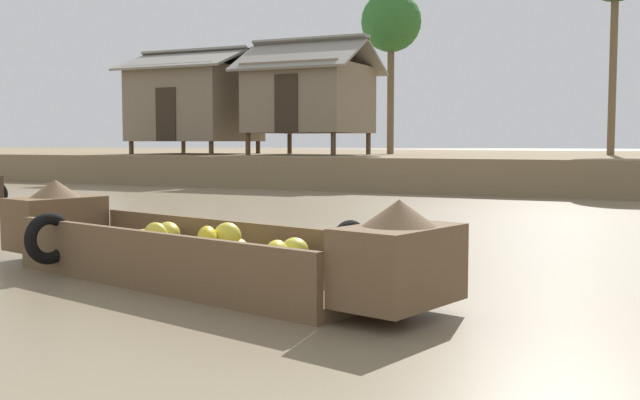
% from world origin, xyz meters
% --- Properties ---
extents(ground_plane, '(300.00, 300.00, 0.00)m').
position_xyz_m(ground_plane, '(0.00, 10.00, 0.00)').
color(ground_plane, '#7A6B51').
extents(riverbank_strip, '(160.00, 20.00, 0.91)m').
position_xyz_m(riverbank_strip, '(0.00, 28.18, 0.46)').
color(riverbank_strip, '#7F6B4C').
rests_on(riverbank_strip, ground).
extents(banana_boat, '(5.40, 2.29, 0.91)m').
position_xyz_m(banana_boat, '(-0.97, 5.47, 0.32)').
color(banana_boat, brown).
rests_on(banana_boat, ground).
extents(stilt_house_left, '(4.42, 3.99, 3.71)m').
position_xyz_m(stilt_house_left, '(-12.47, 22.21, 2.72)').
color(stilt_house_left, '#4C3826').
rests_on(stilt_house_left, riverbank_strip).
extents(stilt_house_mid_left, '(4.12, 3.77, 3.83)m').
position_xyz_m(stilt_house_mid_left, '(-7.86, 22.06, 2.81)').
color(stilt_house_mid_left, '#4C3826').
rests_on(stilt_house_mid_left, riverbank_strip).
extents(palm_tree_near, '(2.08, 2.08, 5.62)m').
position_xyz_m(palm_tree_near, '(-5.95, 24.55, 5.42)').
color(palm_tree_near, brown).
rests_on(palm_tree_near, riverbank_strip).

